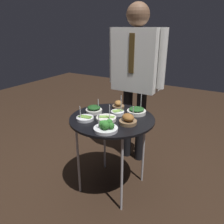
{
  "coord_description": "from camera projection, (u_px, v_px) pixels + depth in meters",
  "views": [
    {
      "loc": [
        0.85,
        -1.45,
        1.42
      ],
      "look_at": [
        0.0,
        0.0,
        0.75
      ],
      "focal_mm": 35.0,
      "sensor_mm": 36.0,
      "label": 1
    }
  ],
  "objects": [
    {
      "name": "ground_plane",
      "position": [
        112.0,
        185.0,
        2.09
      ],
      "size": [
        8.0,
        8.0,
        0.0
      ],
      "primitive_type": "plane",
      "color": "black"
    },
    {
      "name": "serving_cart",
      "position": [
        112.0,
        123.0,
        1.85
      ],
      "size": [
        0.71,
        0.71,
        0.7
      ],
      "color": "black",
      "rests_on": "ground_plane"
    },
    {
      "name": "bowl_asparagus_front_center",
      "position": [
        106.0,
        118.0,
        1.77
      ],
      "size": [
        0.16,
        0.16,
        0.14
      ],
      "color": "silver",
      "rests_on": "serving_cart"
    },
    {
      "name": "bowl_roast_front_right",
      "position": [
        118.0,
        105.0,
        2.04
      ],
      "size": [
        0.11,
        0.11,
        0.07
      ],
      "color": "brown",
      "rests_on": "serving_cart"
    },
    {
      "name": "bowl_roast_back_right",
      "position": [
        128.0,
        120.0,
        1.7
      ],
      "size": [
        0.14,
        0.14,
        0.14
      ],
      "color": "brown",
      "rests_on": "serving_cart"
    },
    {
      "name": "bowl_spinach_near_rim",
      "position": [
        136.0,
        111.0,
        1.9
      ],
      "size": [
        0.16,
        0.16,
        0.17
      ],
      "color": "silver",
      "rests_on": "serving_cart"
    },
    {
      "name": "bowl_spinach_front_left",
      "position": [
        94.0,
        109.0,
        1.92
      ],
      "size": [
        0.14,
        0.14,
        0.12
      ],
      "color": "silver",
      "rests_on": "serving_cart"
    },
    {
      "name": "bowl_asparagus_back_left",
      "position": [
        85.0,
        118.0,
        1.78
      ],
      "size": [
        0.14,
        0.14,
        0.12
      ],
      "color": "silver",
      "rests_on": "serving_cart"
    },
    {
      "name": "bowl_broccoli_far_rim",
      "position": [
        106.0,
        127.0,
        1.59
      ],
      "size": [
        0.18,
        0.18,
        0.13
      ],
      "color": "silver",
      "rests_on": "serving_cart"
    },
    {
      "name": "bowl_asparagus_mid_left",
      "position": [
        118.0,
        112.0,
        1.89
      ],
      "size": [
        0.12,
        0.12,
        0.18
      ],
      "color": "silver",
      "rests_on": "serving_cart"
    },
    {
      "name": "waiter_figure",
      "position": [
        136.0,
        68.0,
        2.18
      ],
      "size": [
        0.6,
        0.23,
        1.63
      ],
      "color": "black",
      "rests_on": "ground_plane"
    }
  ]
}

